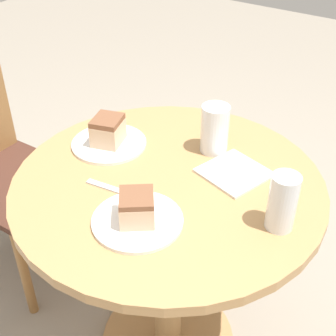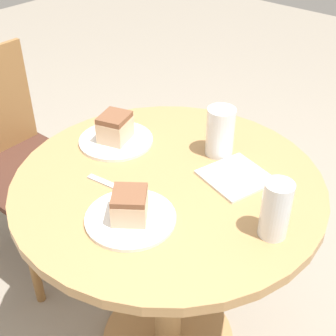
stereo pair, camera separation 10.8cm
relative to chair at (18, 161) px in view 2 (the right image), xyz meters
The scene contains 10 objects.
table 0.78m from the chair, 88.82° to the right, with size 0.87×0.87×0.74m.
chair is the anchor object (origin of this frame).
plate_near 0.88m from the chair, 101.79° to the right, with size 0.23×0.23×0.01m.
plate_far 0.60m from the chair, 83.51° to the right, with size 0.23×0.23×0.01m.
cake_slice_near 0.89m from the chair, 101.79° to the right, with size 0.12×0.12×0.07m.
cake_slice_far 0.62m from the chair, 83.51° to the right, with size 0.12×0.11×0.08m.
glass_lemonade 0.90m from the chair, 74.82° to the right, with size 0.08×0.08×0.15m.
glass_water 1.16m from the chair, 89.00° to the right, with size 0.07×0.07×0.15m.
napkin_stack 0.97m from the chair, 80.90° to the right, with size 0.20×0.20×0.01m.
fork 0.75m from the chair, 98.60° to the right, with size 0.04×0.18×0.00m.
Camera 2 is at (-0.78, -0.68, 1.51)m, focal length 50.00 mm.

